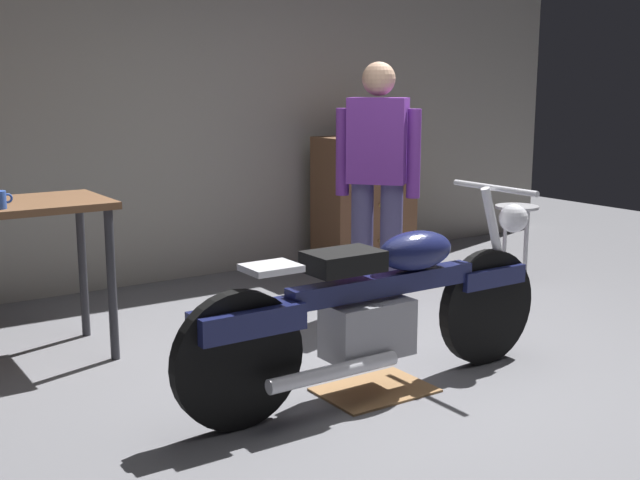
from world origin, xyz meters
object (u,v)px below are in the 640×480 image
Objects in this scene: person_standing at (377,176)px; wooden_dresser at (364,202)px; motorcycle at (379,305)px; shop_stool at (516,224)px.

wooden_dresser is at bearing -73.78° from person_standing.
wooden_dresser is at bearing 54.49° from motorcycle.
person_standing is at bearing 52.63° from motorcycle.
motorcycle is 2.83m from wooden_dresser.
person_standing reaches higher than shop_stool.
person_standing is 1.52× the size of wooden_dresser.
person_standing is at bearing 174.11° from shop_stool.
motorcycle is at bearing -153.59° from shop_stool.
wooden_dresser is (1.64, 2.31, 0.10)m from motorcycle.
wooden_dresser reaches higher than shop_stool.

